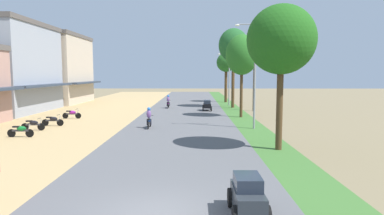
% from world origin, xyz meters
% --- Properties ---
extents(shophouse_mid, '(9.30, 11.93, 10.10)m').
position_xyz_m(shophouse_mid, '(-19.98, 27.52, 5.05)').
color(shophouse_mid, '#999EA8').
rests_on(shophouse_mid, ground).
extents(shophouse_far, '(10.20, 11.30, 10.10)m').
position_xyz_m(shophouse_far, '(-19.98, 39.54, 5.05)').
color(shophouse_far, '#C6B299').
rests_on(shophouse_far, ground).
extents(parked_motorbike_third, '(1.80, 0.54, 0.94)m').
position_xyz_m(parked_motorbike_third, '(-10.67, 12.56, 0.55)').
color(parked_motorbike_third, black).
rests_on(parked_motorbike_third, dirt_shoulder).
extents(parked_motorbike_fourth, '(1.80, 0.54, 0.94)m').
position_xyz_m(parked_motorbike_fourth, '(-11.13, 15.26, 0.55)').
color(parked_motorbike_fourth, black).
rests_on(parked_motorbike_fourth, dirt_shoulder).
extents(parked_motorbike_fifth, '(1.80, 0.54, 0.94)m').
position_xyz_m(parked_motorbike_fifth, '(-10.58, 17.48, 0.55)').
color(parked_motorbike_fifth, black).
rests_on(parked_motorbike_fifth, dirt_shoulder).
extents(parked_motorbike_sixth, '(1.80, 0.54, 0.94)m').
position_xyz_m(parked_motorbike_sixth, '(-10.69, 22.04, 0.55)').
color(parked_motorbike_sixth, black).
rests_on(parked_motorbike_sixth, dirt_shoulder).
extents(median_tree_nearest, '(3.80, 3.80, 8.09)m').
position_xyz_m(median_tree_nearest, '(5.91, 9.04, 6.19)').
color(median_tree_nearest, '#4C351E').
rests_on(median_tree_nearest, median_strip).
extents(median_tree_second, '(3.19, 3.19, 8.14)m').
position_xyz_m(median_tree_second, '(5.74, 23.28, 6.18)').
color(median_tree_second, '#4C351E').
rests_on(median_tree_second, median_strip).
extents(median_tree_third, '(3.73, 3.73, 9.99)m').
position_xyz_m(median_tree_third, '(5.99, 32.75, 7.86)').
color(median_tree_third, '#4C351E').
rests_on(median_tree_third, median_strip).
extents(median_tree_fourth, '(2.88, 2.88, 7.46)m').
position_xyz_m(median_tree_fourth, '(5.86, 40.99, 5.95)').
color(median_tree_fourth, '#4C351E').
rests_on(median_tree_fourth, median_strip).
extents(streetlamp_near, '(3.16, 0.20, 8.22)m').
position_xyz_m(streetlamp_near, '(5.80, 16.32, 4.77)').
color(streetlamp_near, gray).
rests_on(streetlamp_near, median_strip).
extents(streetlamp_mid, '(3.16, 0.20, 7.16)m').
position_xyz_m(streetlamp_mid, '(5.80, 35.62, 4.22)').
color(streetlamp_mid, gray).
rests_on(streetlamp_mid, median_strip).
extents(utility_pole_near, '(1.80, 0.20, 9.49)m').
position_xyz_m(utility_pole_near, '(8.07, 29.51, 4.94)').
color(utility_pole_near, brown).
rests_on(utility_pole_near, ground).
extents(car_hatchback_charcoal, '(1.04, 2.00, 1.23)m').
position_xyz_m(car_hatchback_charcoal, '(2.74, 0.10, 0.75)').
color(car_hatchback_charcoal, '#282D33').
rests_on(car_hatchback_charcoal, road_strip).
extents(car_hatchback_black, '(1.04, 2.00, 1.23)m').
position_xyz_m(car_hatchback_black, '(2.57, 29.04, 0.75)').
color(car_hatchback_black, black).
rests_on(car_hatchback_black, road_strip).
extents(motorbike_foreground_rider, '(0.54, 1.80, 1.66)m').
position_xyz_m(motorbike_foreground_rider, '(-2.47, 16.39, 0.86)').
color(motorbike_foreground_rider, black).
rests_on(motorbike_foreground_rider, road_strip).
extents(motorbike_ahead_second, '(0.54, 1.80, 1.66)m').
position_xyz_m(motorbike_ahead_second, '(-2.19, 31.89, 0.86)').
color(motorbike_ahead_second, black).
rests_on(motorbike_ahead_second, road_strip).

